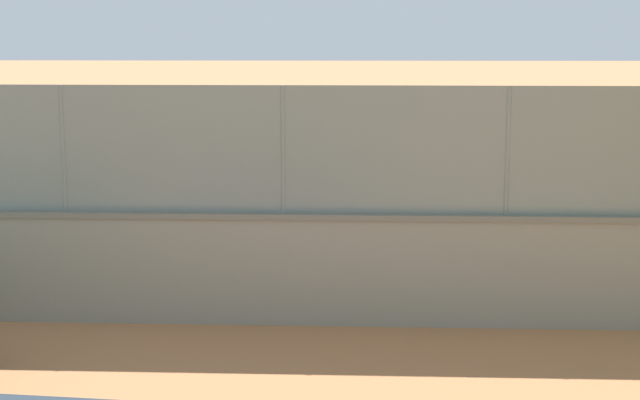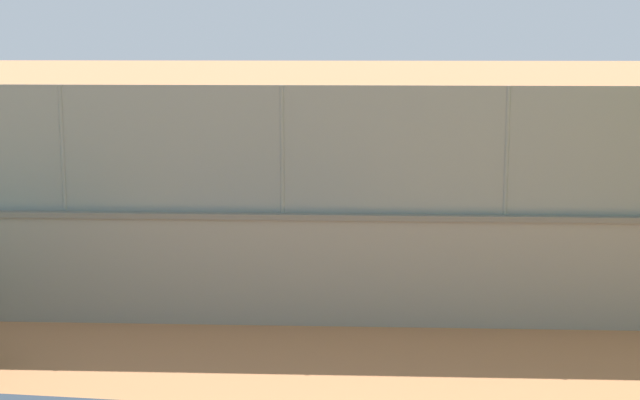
% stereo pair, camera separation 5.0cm
% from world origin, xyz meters
% --- Properties ---
extents(ground_plane, '(260.00, 260.00, 0.00)m').
position_xyz_m(ground_plane, '(0.00, 0.00, 0.00)').
color(ground_plane, '#B27247').
extents(perimeter_wall, '(22.44, 0.69, 1.63)m').
position_xyz_m(perimeter_wall, '(2.41, 12.30, 0.82)').
color(perimeter_wall, gray).
rests_on(perimeter_wall, ground_plane).
extents(fence_panel_on_wall, '(22.05, 0.40, 1.81)m').
position_xyz_m(fence_panel_on_wall, '(2.41, 12.30, 2.53)').
color(fence_panel_on_wall, gray).
rests_on(fence_panel_on_wall, perimeter_wall).
extents(player_baseline_waiting, '(1.30, 0.79, 1.72)m').
position_xyz_m(player_baseline_waiting, '(2.59, 4.16, 1.02)').
color(player_baseline_waiting, black).
rests_on(player_baseline_waiting, ground_plane).
extents(player_near_wall_returning, '(1.27, 0.75, 1.66)m').
position_xyz_m(player_near_wall_returning, '(-4.05, 7.28, 0.98)').
color(player_near_wall_returning, black).
rests_on(player_near_wall_returning, ground_plane).
extents(player_crossing_court, '(0.68, 0.99, 1.46)m').
position_xyz_m(player_crossing_court, '(0.28, 5.12, 0.85)').
color(player_crossing_court, black).
rests_on(player_crossing_court, ground_plane).
extents(sports_ball, '(0.07, 0.07, 0.07)m').
position_xyz_m(sports_ball, '(3.96, 6.52, 0.04)').
color(sports_ball, '#3399D8').
rests_on(sports_ball, ground_plane).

